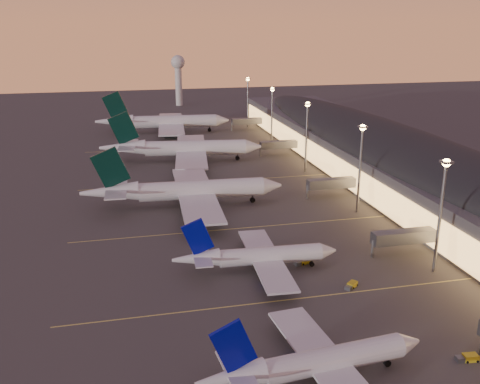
# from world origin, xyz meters

# --- Properties ---
(ground) EXTENTS (700.00, 700.00, 0.00)m
(ground) POSITION_xyz_m (0.00, 0.00, 0.00)
(ground) COLOR #43403D
(airliner_narrow_south) EXTENTS (37.61, 33.73, 13.43)m
(airliner_narrow_south) POSITION_xyz_m (-3.57, -30.39, 3.47)
(airliner_narrow_south) COLOR silver
(airliner_narrow_south) RESTS_ON ground
(airliner_narrow_north) EXTENTS (37.24, 33.27, 13.31)m
(airliner_narrow_north) POSITION_xyz_m (-2.49, 9.21, 3.44)
(airliner_narrow_north) COLOR silver
(airliner_narrow_north) RESTS_ON ground
(airliner_wide_near) EXTENTS (60.22, 54.84, 19.28)m
(airliner_wide_near) POSITION_xyz_m (-12.51, 56.19, 4.96)
(airliner_wide_near) COLOR silver
(airliner_wide_near) RESTS_ON ground
(airliner_wide_mid) EXTENTS (63.89, 58.69, 20.45)m
(airliner_wide_mid) POSITION_xyz_m (-6.54, 110.69, 5.26)
(airliner_wide_mid) COLOR silver
(airliner_wide_mid) RESTS_ON ground
(airliner_wide_far) EXTENTS (66.25, 60.62, 21.19)m
(airliner_wide_far) POSITION_xyz_m (-8.45, 169.99, 5.46)
(airliner_wide_far) COLOR silver
(airliner_wide_far) RESTS_ON ground
(terminal_building) EXTENTS (56.35, 255.00, 17.46)m
(terminal_building) POSITION_xyz_m (61.84, 72.47, 8.78)
(terminal_building) COLOR #46464B
(terminal_building) RESTS_ON ground
(light_masts) EXTENTS (2.20, 217.20, 25.90)m
(light_masts) POSITION_xyz_m (36.00, 65.00, 17.55)
(light_masts) COLOR slate
(light_masts) RESTS_ON ground
(radar_tower) EXTENTS (9.00, 9.00, 32.50)m
(radar_tower) POSITION_xyz_m (10.00, 260.00, 21.87)
(radar_tower) COLOR silver
(radar_tower) RESTS_ON ground
(lane_markings) EXTENTS (90.00, 180.36, 0.00)m
(lane_markings) POSITION_xyz_m (0.00, 40.00, 0.01)
(lane_markings) COLOR #D8C659
(lane_markings) RESTS_ON ground
(baggage_tug_b) EXTENTS (3.78, 1.87, 1.09)m
(baggage_tug_b) POSITION_xyz_m (23.00, -30.82, 0.50)
(baggage_tug_b) COLOR gold
(baggage_tug_b) RESTS_ON ground
(baggage_tug_c) EXTENTS (4.20, 2.53, 1.17)m
(baggage_tug_c) POSITION_xyz_m (8.88, 10.27, 0.54)
(baggage_tug_c) COLOR gold
(baggage_tug_c) RESTS_ON ground
(baggage_tug_d) EXTENTS (3.58, 3.27, 1.05)m
(baggage_tug_d) POSITION_xyz_m (14.94, -2.95, 0.48)
(baggage_tug_d) COLOR gold
(baggage_tug_d) RESTS_ON ground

